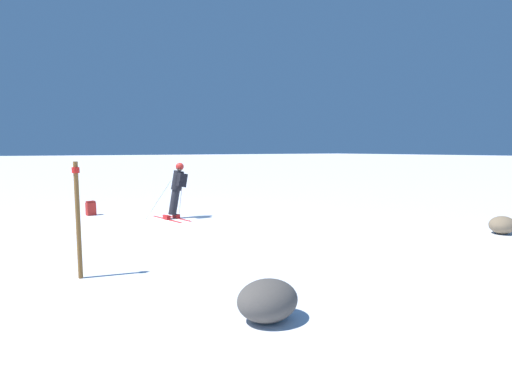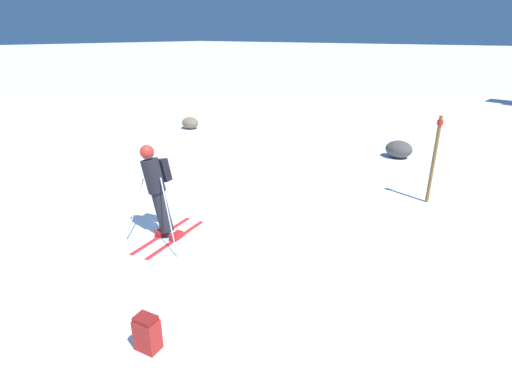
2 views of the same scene
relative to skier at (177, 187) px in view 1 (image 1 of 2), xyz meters
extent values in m
plane|color=white|center=(0.41, 0.01, -1.04)|extent=(300.00, 300.00, 0.00)
cube|color=red|center=(0.04, -0.02, -1.04)|extent=(0.41, 1.74, 0.01)
cube|color=red|center=(0.39, 0.05, -1.04)|extent=(0.41, 1.74, 0.01)
cube|color=#B21919|center=(0.04, -0.02, -0.97)|extent=(0.19, 0.30, 0.12)
cube|color=#B21919|center=(0.39, 0.05, -0.97)|extent=(0.19, 0.30, 0.12)
cylinder|color=black|center=(0.11, -0.01, -0.51)|extent=(0.46, 0.33, 0.86)
cylinder|color=black|center=(-0.04, -0.03, 0.21)|extent=(0.52, 0.42, 0.70)
sphere|color=tan|center=(-0.13, -0.05, 0.64)|extent=(0.31, 0.28, 0.28)
sphere|color=#AD231E|center=(-0.13, -0.05, 0.67)|extent=(0.36, 0.32, 0.32)
cube|color=black|center=(-0.09, 0.22, 0.24)|extent=(0.39, 0.24, 0.49)
cylinder|color=#B7B7BC|center=(-0.27, -0.38, -0.45)|extent=(0.10, 0.55, 1.19)
cylinder|color=#B7B7BC|center=(0.56, -0.23, -0.41)|extent=(0.78, 0.40, 1.28)
cube|color=#AD231E|center=(2.34, -2.16, -0.82)|extent=(0.33, 0.27, 0.44)
cube|color=maroon|center=(2.34, -2.16, -0.57)|extent=(0.30, 0.24, 0.06)
ellipsoid|color=#4C4742|center=(1.90, 8.25, -0.77)|extent=(0.85, 0.72, 0.55)
ellipsoid|color=#7A664C|center=(-6.58, 7.04, -0.80)|extent=(0.74, 0.63, 0.48)
cylinder|color=brown|center=(3.74, 5.01, 0.00)|extent=(0.08, 0.08, 2.08)
cylinder|color=red|center=(3.74, 5.01, 0.89)|extent=(0.13, 0.13, 0.10)
camera|label=1|loc=(4.76, 12.53, 1.24)|focal=28.00mm
camera|label=2|loc=(5.90, -4.50, 2.74)|focal=28.00mm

